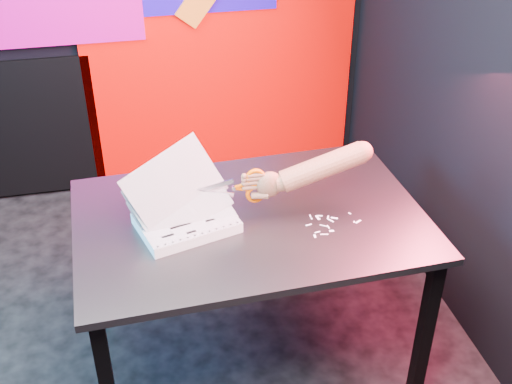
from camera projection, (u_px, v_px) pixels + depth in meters
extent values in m
cube|color=black|center=(137.00, 356.00, 2.85)|extent=(3.00, 3.00, 0.01)
cube|color=black|center=(506.00, 38.00, 2.40)|extent=(0.01, 3.00, 2.70)
cube|color=#F70501|center=(221.00, 49.00, 3.73)|extent=(1.60, 0.02, 1.60)
cube|color=black|center=(98.00, 260.00, 2.86)|extent=(0.05, 0.05, 0.72)
cube|color=black|center=(425.00, 331.00, 2.48)|extent=(0.05, 0.05, 0.72)
cube|color=black|center=(352.00, 221.00, 3.11)|extent=(0.05, 0.05, 0.72)
cube|color=black|center=(250.00, 219.00, 2.47)|extent=(1.36, 0.93, 0.03)
cube|color=white|center=(186.00, 223.00, 2.39)|extent=(0.40, 0.34, 0.04)
cube|color=white|center=(186.00, 218.00, 2.38)|extent=(0.40, 0.34, 0.00)
cube|color=white|center=(186.00, 217.00, 2.37)|extent=(0.40, 0.32, 0.11)
cube|color=white|center=(182.00, 210.00, 2.37)|extent=(0.41, 0.31, 0.18)
cube|color=white|center=(179.00, 197.00, 2.36)|extent=(0.41, 0.27, 0.26)
cube|color=white|center=(175.00, 185.00, 2.34)|extent=(0.41, 0.23, 0.30)
cylinder|color=black|center=(158.00, 247.00, 2.23)|extent=(0.01, 0.01, 0.00)
cylinder|color=black|center=(165.00, 244.00, 2.24)|extent=(0.01, 0.01, 0.00)
cylinder|color=black|center=(173.00, 242.00, 2.25)|extent=(0.01, 0.01, 0.00)
cylinder|color=black|center=(180.00, 240.00, 2.26)|extent=(0.01, 0.01, 0.00)
cylinder|color=black|center=(188.00, 238.00, 2.27)|extent=(0.01, 0.01, 0.00)
cylinder|color=black|center=(195.00, 235.00, 2.28)|extent=(0.01, 0.01, 0.00)
cylinder|color=black|center=(202.00, 233.00, 2.29)|extent=(0.01, 0.01, 0.00)
cylinder|color=black|center=(209.00, 231.00, 2.31)|extent=(0.01, 0.01, 0.00)
cylinder|color=black|center=(217.00, 229.00, 2.32)|extent=(0.01, 0.01, 0.00)
cylinder|color=black|center=(224.00, 227.00, 2.33)|extent=(0.01, 0.01, 0.00)
cylinder|color=black|center=(230.00, 225.00, 2.34)|extent=(0.01, 0.01, 0.00)
cylinder|color=black|center=(237.00, 223.00, 2.35)|extent=(0.01, 0.01, 0.00)
cylinder|color=black|center=(136.00, 214.00, 2.40)|extent=(0.01, 0.01, 0.00)
cylinder|color=black|center=(143.00, 212.00, 2.41)|extent=(0.01, 0.01, 0.00)
cylinder|color=black|center=(150.00, 210.00, 2.42)|extent=(0.01, 0.01, 0.00)
cylinder|color=black|center=(157.00, 208.00, 2.43)|extent=(0.01, 0.01, 0.00)
cylinder|color=black|center=(164.00, 206.00, 2.44)|extent=(0.01, 0.01, 0.00)
cylinder|color=black|center=(171.00, 204.00, 2.46)|extent=(0.01, 0.01, 0.00)
cylinder|color=black|center=(178.00, 202.00, 2.47)|extent=(0.01, 0.01, 0.00)
cylinder|color=black|center=(185.00, 200.00, 2.48)|extent=(0.01, 0.01, 0.00)
cylinder|color=black|center=(191.00, 198.00, 2.49)|extent=(0.01, 0.01, 0.00)
cylinder|color=black|center=(198.00, 196.00, 2.50)|extent=(0.01, 0.01, 0.00)
cylinder|color=black|center=(205.00, 194.00, 2.51)|extent=(0.01, 0.01, 0.00)
cylinder|color=black|center=(211.00, 193.00, 2.52)|extent=(0.01, 0.01, 0.00)
cube|color=black|center=(161.00, 218.00, 2.38)|extent=(0.06, 0.03, 0.00)
cube|color=black|center=(188.00, 213.00, 2.40)|extent=(0.05, 0.02, 0.00)
cube|color=black|center=(181.00, 226.00, 2.33)|extent=(0.08, 0.03, 0.00)
cube|color=black|center=(210.00, 220.00, 2.36)|extent=(0.04, 0.02, 0.00)
cube|color=black|center=(168.00, 236.00, 2.28)|extent=(0.05, 0.02, 0.00)
cube|color=black|center=(190.00, 205.00, 2.45)|extent=(0.06, 0.03, 0.00)
cube|color=black|center=(191.00, 232.00, 2.30)|extent=(0.04, 0.02, 0.00)
cube|color=silver|center=(215.00, 186.00, 2.38)|extent=(0.15, 0.01, 0.05)
cube|color=silver|center=(215.00, 193.00, 2.40)|extent=(0.15, 0.01, 0.05)
cylinder|color=silver|center=(234.00, 188.00, 2.40)|extent=(0.02, 0.01, 0.01)
cube|color=#E25800|center=(240.00, 189.00, 2.41)|extent=(0.05, 0.01, 0.02)
cube|color=#E25800|center=(240.00, 186.00, 2.40)|extent=(0.05, 0.01, 0.02)
torus|color=#E25800|center=(255.00, 178.00, 2.39)|extent=(0.08, 0.02, 0.08)
torus|color=#E25800|center=(255.00, 194.00, 2.43)|extent=(0.08, 0.02, 0.08)
ellipsoid|color=#8E604E|center=(269.00, 184.00, 2.42)|extent=(0.10, 0.06, 0.11)
cylinder|color=#8E604E|center=(255.00, 187.00, 2.42)|extent=(0.08, 0.02, 0.02)
cylinder|color=#8E604E|center=(255.00, 182.00, 2.41)|extent=(0.07, 0.02, 0.02)
cylinder|color=#8E604E|center=(255.00, 179.00, 2.40)|extent=(0.07, 0.02, 0.02)
cylinder|color=#8E604E|center=(255.00, 175.00, 2.39)|extent=(0.06, 0.02, 0.02)
cylinder|color=#8E604E|center=(260.00, 196.00, 2.43)|extent=(0.07, 0.04, 0.03)
cylinder|color=#8E604E|center=(283.00, 182.00, 2.43)|extent=(0.06, 0.07, 0.07)
cylinder|color=#8E604E|center=(322.00, 167.00, 2.42)|extent=(0.34, 0.10, 0.18)
sphere|color=#8E604E|center=(362.00, 152.00, 2.42)|extent=(0.08, 0.08, 0.08)
cube|color=white|center=(324.00, 234.00, 2.36)|extent=(0.03, 0.01, 0.00)
cube|color=white|center=(350.00, 213.00, 2.48)|extent=(0.01, 0.01, 0.00)
cube|color=white|center=(311.00, 218.00, 2.45)|extent=(0.01, 0.01, 0.00)
cube|color=white|center=(317.00, 232.00, 2.37)|extent=(0.02, 0.01, 0.00)
cube|color=white|center=(328.00, 227.00, 2.40)|extent=(0.01, 0.02, 0.00)
cube|color=white|center=(318.00, 218.00, 2.45)|extent=(0.01, 0.03, 0.00)
cube|color=white|center=(309.00, 225.00, 2.41)|extent=(0.02, 0.01, 0.00)
cube|color=white|center=(358.00, 222.00, 2.43)|extent=(0.03, 0.02, 0.00)
cube|color=white|center=(320.00, 216.00, 2.46)|extent=(0.02, 0.01, 0.00)
cube|color=white|center=(331.00, 220.00, 2.44)|extent=(0.02, 0.03, 0.00)
cube|color=white|center=(310.00, 216.00, 2.46)|extent=(0.01, 0.02, 0.00)
cube|color=white|center=(323.00, 226.00, 2.41)|extent=(0.03, 0.02, 0.00)
cube|color=white|center=(328.00, 217.00, 2.45)|extent=(0.02, 0.02, 0.00)
cube|color=white|center=(315.00, 236.00, 2.35)|extent=(0.01, 0.02, 0.00)
cube|color=white|center=(354.00, 222.00, 2.43)|extent=(0.01, 0.01, 0.00)
cube|color=white|center=(331.00, 231.00, 2.38)|extent=(0.02, 0.01, 0.00)
cube|color=white|center=(334.00, 218.00, 2.45)|extent=(0.03, 0.02, 0.00)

